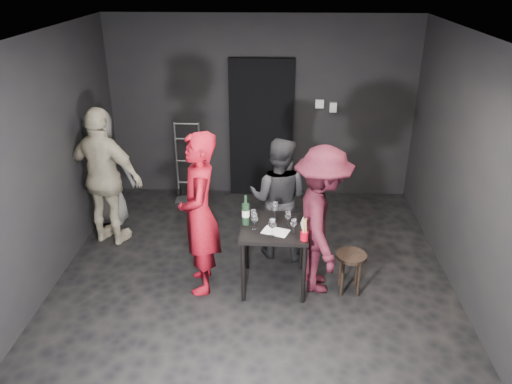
{
  "coord_description": "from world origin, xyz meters",
  "views": [
    {
      "loc": [
        0.25,
        -4.71,
        3.35
      ],
      "look_at": [
        0.02,
        0.25,
        1.04
      ],
      "focal_mm": 35.0,
      "sensor_mm": 36.0,
      "label": 1
    }
  ],
  "objects_px": {
    "tasting_table": "(274,234)",
    "server_red": "(199,198)",
    "hand_truck": "(190,185)",
    "wine_bottle": "(246,213)",
    "breadstick_cup": "(305,230)",
    "stool": "(351,262)",
    "bystander_cream": "(103,165)",
    "woman_black": "(278,198)",
    "man_maroon": "(322,213)",
    "bystander_grey": "(103,165)"
  },
  "relations": [
    {
      "from": "server_red",
      "to": "breadstick_cup",
      "type": "xyz_separation_m",
      "value": [
        1.11,
        -0.22,
        -0.23
      ]
    },
    {
      "from": "server_red",
      "to": "bystander_grey",
      "type": "relative_size",
      "value": 1.29
    },
    {
      "from": "server_red",
      "to": "tasting_table",
      "type": "bearing_deg",
      "value": 84.99
    },
    {
      "from": "tasting_table",
      "to": "stool",
      "type": "relative_size",
      "value": 1.6
    },
    {
      "from": "bystander_grey",
      "to": "wine_bottle",
      "type": "height_order",
      "value": "bystander_grey"
    },
    {
      "from": "man_maroon",
      "to": "breadstick_cup",
      "type": "xyz_separation_m",
      "value": [
        -0.19,
        -0.27,
        -0.05
      ]
    },
    {
      "from": "tasting_table",
      "to": "server_red",
      "type": "xyz_separation_m",
      "value": [
        -0.8,
        -0.06,
        0.44
      ]
    },
    {
      "from": "wine_bottle",
      "to": "server_red",
      "type": "bearing_deg",
      "value": -168.89
    },
    {
      "from": "woman_black",
      "to": "bystander_cream",
      "type": "xyz_separation_m",
      "value": [
        -2.16,
        0.21,
        0.3
      ]
    },
    {
      "from": "bystander_cream",
      "to": "wine_bottle",
      "type": "xyz_separation_m",
      "value": [
        1.81,
        -0.85,
        -0.19
      ]
    },
    {
      "from": "wine_bottle",
      "to": "breadstick_cup",
      "type": "distance_m",
      "value": 0.69
    },
    {
      "from": "woman_black",
      "to": "bystander_grey",
      "type": "bearing_deg",
      "value": -5.09
    },
    {
      "from": "hand_truck",
      "to": "breadstick_cup",
      "type": "xyz_separation_m",
      "value": [
        1.63,
        -2.47,
        0.65
      ]
    },
    {
      "from": "tasting_table",
      "to": "breadstick_cup",
      "type": "bearing_deg",
      "value": -41.86
    },
    {
      "from": "man_maroon",
      "to": "bystander_cream",
      "type": "relative_size",
      "value": 0.86
    },
    {
      "from": "stool",
      "to": "woman_black",
      "type": "distance_m",
      "value": 1.17
    },
    {
      "from": "tasting_table",
      "to": "man_maroon",
      "type": "distance_m",
      "value": 0.57
    },
    {
      "from": "bystander_cream",
      "to": "woman_black",
      "type": "bearing_deg",
      "value": -167.83
    },
    {
      "from": "woman_black",
      "to": "man_maroon",
      "type": "distance_m",
      "value": 0.84
    },
    {
      "from": "tasting_table",
      "to": "stool",
      "type": "distance_m",
      "value": 0.89
    },
    {
      "from": "hand_truck",
      "to": "woman_black",
      "type": "xyz_separation_m",
      "value": [
        1.36,
        -1.52,
        0.55
      ]
    },
    {
      "from": "wine_bottle",
      "to": "hand_truck",
      "type": "bearing_deg",
      "value": 115.0
    },
    {
      "from": "stool",
      "to": "hand_truck",
      "type": "bearing_deg",
      "value": 133.39
    },
    {
      "from": "bystander_cream",
      "to": "bystander_grey",
      "type": "xyz_separation_m",
      "value": [
        -0.21,
        0.53,
        -0.22
      ]
    },
    {
      "from": "tasting_table",
      "to": "bystander_cream",
      "type": "relative_size",
      "value": 0.35
    },
    {
      "from": "tasting_table",
      "to": "breadstick_cup",
      "type": "distance_m",
      "value": 0.47
    },
    {
      "from": "woman_black",
      "to": "stool",
      "type": "bearing_deg",
      "value": 148.72
    },
    {
      "from": "server_red",
      "to": "man_maroon",
      "type": "xyz_separation_m",
      "value": [
        1.3,
        0.05,
        -0.18
      ]
    },
    {
      "from": "hand_truck",
      "to": "wine_bottle",
      "type": "xyz_separation_m",
      "value": [
        1.01,
        -2.16,
        0.66
      ]
    },
    {
      "from": "wine_bottle",
      "to": "breadstick_cup",
      "type": "relative_size",
      "value": 1.32
    },
    {
      "from": "hand_truck",
      "to": "tasting_table",
      "type": "bearing_deg",
      "value": -58.67
    },
    {
      "from": "wine_bottle",
      "to": "breadstick_cup",
      "type": "bearing_deg",
      "value": -26.67
    },
    {
      "from": "server_red",
      "to": "bystander_cream",
      "type": "relative_size",
      "value": 1.03
    },
    {
      "from": "server_red",
      "to": "man_maroon",
      "type": "distance_m",
      "value": 1.31
    },
    {
      "from": "man_maroon",
      "to": "breadstick_cup",
      "type": "distance_m",
      "value": 0.33
    },
    {
      "from": "woman_black",
      "to": "man_maroon",
      "type": "height_order",
      "value": "man_maroon"
    },
    {
      "from": "tasting_table",
      "to": "server_red",
      "type": "distance_m",
      "value": 0.91
    },
    {
      "from": "hand_truck",
      "to": "wine_bottle",
      "type": "relative_size",
      "value": 3.55
    },
    {
      "from": "stool",
      "to": "server_red",
      "type": "distance_m",
      "value": 1.79
    },
    {
      "from": "man_maroon",
      "to": "stool",
      "type": "bearing_deg",
      "value": -105.93
    },
    {
      "from": "stool",
      "to": "woman_black",
      "type": "bearing_deg",
      "value": 136.5
    },
    {
      "from": "hand_truck",
      "to": "stool",
      "type": "relative_size",
      "value": 2.56
    },
    {
      "from": "stool",
      "to": "wine_bottle",
      "type": "bearing_deg",
      "value": 174.04
    },
    {
      "from": "man_maroon",
      "to": "hand_truck",
      "type": "bearing_deg",
      "value": 36.1
    },
    {
      "from": "bystander_cream",
      "to": "breadstick_cup",
      "type": "relative_size",
      "value": 8.3
    },
    {
      "from": "breadstick_cup",
      "to": "server_red",
      "type": "bearing_deg",
      "value": 168.95
    },
    {
      "from": "hand_truck",
      "to": "breadstick_cup",
      "type": "relative_size",
      "value": 4.68
    },
    {
      "from": "bystander_cream",
      "to": "breadstick_cup",
      "type": "bearing_deg",
      "value": 172.26
    },
    {
      "from": "tasting_table",
      "to": "wine_bottle",
      "type": "bearing_deg",
      "value": 173.8
    },
    {
      "from": "bystander_cream",
      "to": "bystander_grey",
      "type": "height_order",
      "value": "bystander_cream"
    }
  ]
}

